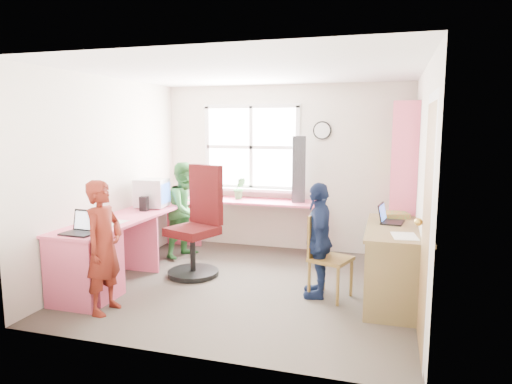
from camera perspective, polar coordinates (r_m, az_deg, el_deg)
room at (r=5.16m, az=-0.37°, el=1.60°), size 3.64×3.44×2.44m
l_desk at (r=5.50m, az=-14.90°, el=-6.35°), size 2.38×2.95×0.75m
right_desk at (r=4.99m, az=17.19°, el=-6.60°), size 0.63×1.36×0.78m
bookshelf at (r=6.05m, az=17.80°, el=0.14°), size 0.30×1.02×2.10m
swivel_chair at (r=5.64m, az=-7.27°, el=-4.50°), size 0.80×0.80×1.34m
wooden_chair at (r=4.95m, az=8.64°, el=-7.49°), size 0.49×0.49×0.89m
crt_monitor at (r=6.14m, az=-12.87°, el=-0.12°), size 0.42×0.38×0.38m
laptop_left at (r=4.91m, az=-20.89°, el=-4.23°), size 0.34×0.29×0.22m
laptop_right at (r=5.11m, az=16.21°, el=-3.18°), size 0.29×0.33×0.20m
speaker_a at (r=5.92m, az=-13.82°, el=-1.44°), size 0.10×0.10×0.18m
speaker_b at (r=6.50m, az=-10.80°, el=-0.54°), size 0.10×0.10×0.17m
cd_tower at (r=6.41m, az=5.35°, el=2.85°), size 0.22×0.20×0.93m
game_box at (r=5.46m, az=16.98°, el=-2.70°), size 0.34×0.34×0.05m
paper_a at (r=5.31m, az=-17.39°, el=-3.68°), size 0.22×0.32×0.00m
paper_b at (r=4.55m, az=18.07°, el=-5.27°), size 0.26×0.35×0.00m
potted_plant at (r=6.66m, az=-2.06°, el=0.46°), size 0.21×0.19×0.32m
person_red at (r=4.70m, az=-18.48°, el=-6.53°), size 0.33×0.49×1.31m
person_green at (r=6.40m, az=-8.70°, el=-2.21°), size 0.68×0.77×1.32m
person_navy at (r=4.91m, az=7.81°, el=-5.96°), size 0.39×0.76×1.23m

